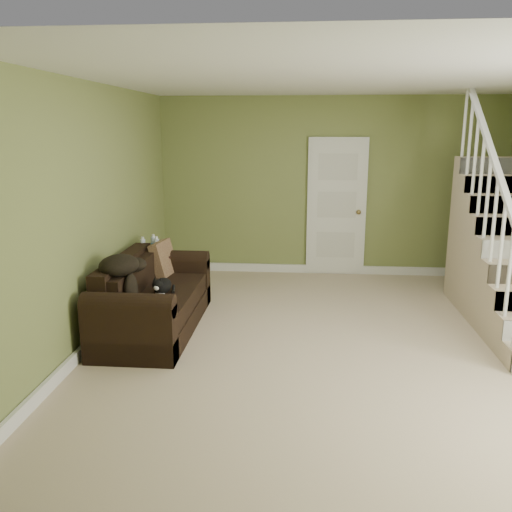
% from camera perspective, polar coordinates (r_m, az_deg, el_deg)
% --- Properties ---
extents(floor, '(5.00, 5.50, 0.01)m').
position_cam_1_polar(floor, '(5.71, 8.64, -8.91)').
color(floor, tan).
rests_on(floor, ground).
extents(ceiling, '(5.00, 5.50, 0.01)m').
position_cam_1_polar(ceiling, '(5.31, 9.67, 18.03)').
color(ceiling, white).
rests_on(ceiling, wall_back).
extents(wall_back, '(5.00, 0.04, 2.60)m').
position_cam_1_polar(wall_back, '(8.08, 7.81, 7.20)').
color(wall_back, olive).
rests_on(wall_back, floor).
extents(wall_front, '(5.00, 0.04, 2.60)m').
position_cam_1_polar(wall_front, '(2.70, 13.05, -5.40)').
color(wall_front, olive).
rests_on(wall_front, floor).
extents(wall_left, '(0.04, 5.50, 2.60)m').
position_cam_1_polar(wall_left, '(5.75, -16.64, 4.29)').
color(wall_left, olive).
rests_on(wall_left, floor).
extents(baseboard_back, '(5.00, 0.04, 0.12)m').
position_cam_1_polar(baseboard_back, '(8.28, 7.55, -1.38)').
color(baseboard_back, white).
rests_on(baseboard_back, floor).
extents(baseboard_left, '(0.04, 5.50, 0.12)m').
position_cam_1_polar(baseboard_left, '(6.05, -15.59, -7.37)').
color(baseboard_left, white).
rests_on(baseboard_left, floor).
extents(door, '(0.86, 0.12, 2.02)m').
position_cam_1_polar(door, '(8.08, 8.48, 5.08)').
color(door, white).
rests_on(door, floor).
extents(staircase, '(1.00, 2.51, 2.82)m').
position_cam_1_polar(staircase, '(6.85, 25.23, -0.66)').
color(staircase, tan).
rests_on(staircase, floor).
extents(sofa, '(0.87, 2.00, 0.79)m').
position_cam_1_polar(sofa, '(6.02, -10.95, -4.78)').
color(sofa, black).
rests_on(sofa, floor).
extents(side_table, '(0.67, 0.67, 0.86)m').
position_cam_1_polar(side_table, '(6.85, -10.82, -2.34)').
color(side_table, black).
rests_on(side_table, floor).
extents(cat, '(0.22, 0.46, 0.22)m').
position_cam_1_polar(cat, '(5.82, -9.86, -3.16)').
color(cat, black).
rests_on(cat, sofa).
extents(banana, '(0.08, 0.17, 0.05)m').
position_cam_1_polar(banana, '(5.39, -10.33, -5.22)').
color(banana, yellow).
rests_on(banana, sofa).
extents(throw_pillow, '(0.27, 0.47, 0.46)m').
position_cam_1_polar(throw_pillow, '(6.61, -9.69, -0.39)').
color(throw_pillow, '#462B1C').
rests_on(throw_pillow, sofa).
extents(throw_blanket, '(0.39, 0.50, 0.21)m').
position_cam_1_polar(throw_blanket, '(5.54, -14.22, -0.95)').
color(throw_blanket, black).
rests_on(throw_blanket, sofa).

